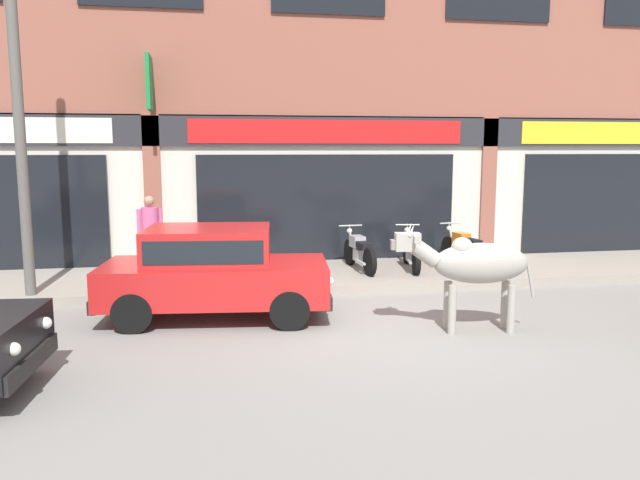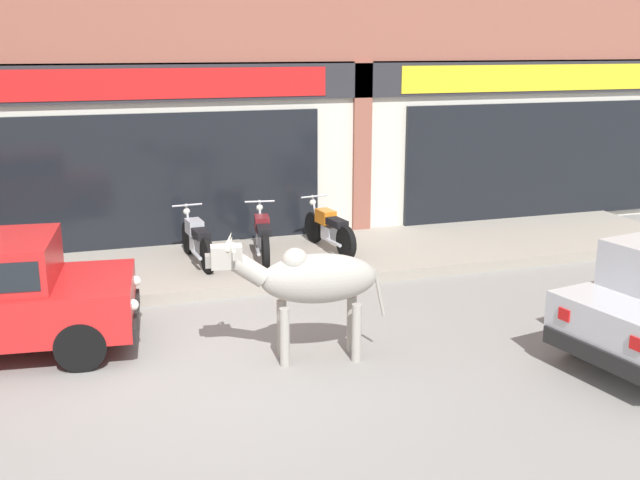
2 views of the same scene
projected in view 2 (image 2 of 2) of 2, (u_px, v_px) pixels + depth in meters
ground_plane at (213, 360)px, 9.07m from camera, size 90.00×90.00×0.00m
sidewalk at (175, 270)px, 12.38m from camera, size 19.00×2.85×0.17m
cow at (311, 280)px, 8.86m from camera, size 2.14×0.74×1.61m
motorcycle_0 at (197, 240)px, 12.42m from camera, size 0.52×1.81×0.88m
motorcycle_1 at (263, 236)px, 12.67m from camera, size 0.60×1.80×0.88m
motorcycle_2 at (329, 229)px, 13.17m from camera, size 0.54×1.80×0.88m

